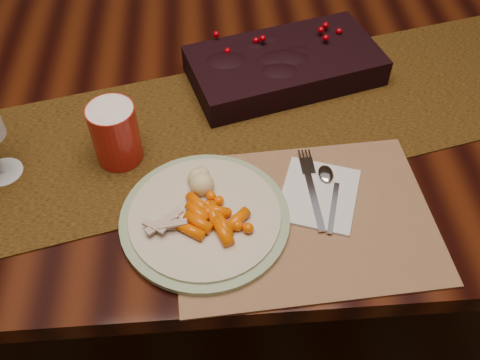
{
  "coord_description": "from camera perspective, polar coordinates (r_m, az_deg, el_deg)",
  "views": [
    {
      "loc": [
        -0.01,
        -0.85,
        1.47
      ],
      "look_at": [
        0.03,
        -0.28,
        0.8
      ],
      "focal_mm": 40.0,
      "sensor_mm": 36.0,
      "label": 1
    }
  ],
  "objects": [
    {
      "name": "table_runner",
      "position": [
        1.02,
        -5.23,
        4.93
      ],
      "size": [
        1.78,
        0.75,
        0.0
      ],
      "primitive_type": "cube",
      "rotation": [
        0.0,
        0.0,
        0.23
      ],
      "color": "black",
      "rests_on": "dining_table"
    },
    {
      "name": "fork",
      "position": [
        0.92,
        7.76,
        -1.25
      ],
      "size": [
        0.03,
        0.16,
        0.0
      ],
      "primitive_type": null,
      "rotation": [
        0.0,
        0.0,
        0.04
      ],
      "color": "white",
      "rests_on": "napkin"
    },
    {
      "name": "spoon",
      "position": [
        0.92,
        9.67,
        -1.76
      ],
      "size": [
        0.07,
        0.14,
        0.0
      ],
      "primitive_type": null,
      "rotation": [
        0.0,
        0.0,
        -0.3
      ],
      "color": "silver",
      "rests_on": "napkin"
    },
    {
      "name": "turkey_shreds",
      "position": [
        0.86,
        -8.12,
        -4.46
      ],
      "size": [
        0.07,
        0.06,
        0.02
      ],
      "primitive_type": null,
      "rotation": [
        0.0,
        0.0,
        -0.11
      ],
      "color": "#C6A991",
      "rests_on": "dinner_plate"
    },
    {
      "name": "napkin",
      "position": [
        0.92,
        8.41,
        -1.56
      ],
      "size": [
        0.17,
        0.18,
        0.0
      ],
      "primitive_type": "cube",
      "rotation": [
        0.0,
        0.0,
        -0.34
      ],
      "color": "silver",
      "rests_on": "placemat_main"
    },
    {
      "name": "placemat_main",
      "position": [
        0.9,
        6.76,
        -4.07
      ],
      "size": [
        0.44,
        0.34,
        0.0
      ],
      "primitive_type": "cube",
      "rotation": [
        0.0,
        0.0,
        0.06
      ],
      "color": "brown",
      "rests_on": "dining_table"
    },
    {
      "name": "dinner_plate",
      "position": [
        0.88,
        -3.77,
        -4.03
      ],
      "size": [
        0.33,
        0.33,
        0.02
      ],
      "primitive_type": "cylinder",
      "rotation": [
        0.0,
        0.0,
        0.21
      ],
      "color": "beige",
      "rests_on": "placemat_main"
    },
    {
      "name": "baby_carrots",
      "position": [
        0.86,
        -2.33,
        -3.52
      ],
      "size": [
        0.13,
        0.12,
        0.02
      ],
      "primitive_type": null,
      "rotation": [
        0.0,
        0.0,
        0.38
      ],
      "color": "#E95A00",
      "rests_on": "dinner_plate"
    },
    {
      "name": "centerpiece",
      "position": [
        1.13,
        4.8,
        12.44
      ],
      "size": [
        0.42,
        0.29,
        0.08
      ],
      "primitive_type": null,
      "rotation": [
        0.0,
        0.0,
        0.27
      ],
      "color": "black",
      "rests_on": "table_runner"
    },
    {
      "name": "mashed_potatoes",
      "position": [
        0.9,
        -5.06,
        0.63
      ],
      "size": [
        0.1,
        0.1,
        0.04
      ],
      "primitive_type": null,
      "rotation": [
        0.0,
        0.0,
        -0.38
      ],
      "color": "#F1D081",
      "rests_on": "dinner_plate"
    },
    {
      "name": "red_cup",
      "position": [
        0.96,
        -13.16,
        4.85
      ],
      "size": [
        0.09,
        0.09,
        0.11
      ],
      "primitive_type": "cylinder",
      "rotation": [
        0.0,
        0.0,
        0.06
      ],
      "color": "#A51C14",
      "rests_on": "placemat_main"
    },
    {
      "name": "floor",
      "position": [
        1.7,
        -1.79,
        -10.3
      ],
      "size": [
        5.0,
        5.0,
        0.0
      ],
      "primitive_type": "plane",
      "color": "black",
      "rests_on": "ground"
    },
    {
      "name": "dining_table",
      "position": [
        1.39,
        -2.15,
        -2.51
      ],
      "size": [
        1.8,
        1.0,
        0.75
      ],
      "primitive_type": "cube",
      "color": "black",
      "rests_on": "floor"
    }
  ]
}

